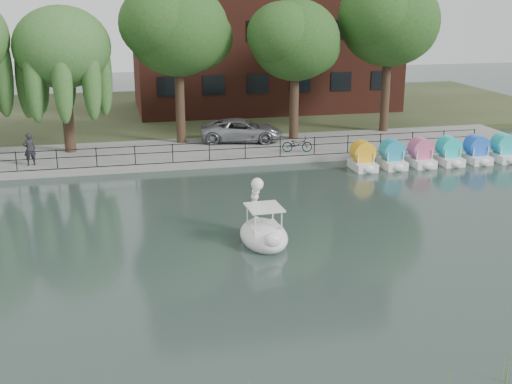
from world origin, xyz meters
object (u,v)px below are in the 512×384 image
object	(u,v)px
minivan	(242,129)
bicycle	(297,143)
pedestrian	(29,147)
swan_boat	(263,230)

from	to	relation	value
minivan	bicycle	size ratio (longest dim) A/B	3.33
minivan	pedestrian	world-z (taller)	pedestrian
bicycle	swan_boat	size ratio (longest dim) A/B	0.59
bicycle	swan_boat	xyz separation A→B (m)	(-4.95, -12.33, -0.39)
swan_boat	pedestrian	bearing A→B (deg)	124.90
minivan	bicycle	distance (m)	4.27
bicycle	pedestrian	bearing A→B (deg)	99.24
bicycle	pedestrian	xyz separation A→B (m)	(-14.61, 0.27, 0.49)
bicycle	swan_boat	bearing A→B (deg)	168.41
minivan	pedestrian	size ratio (longest dim) A/B	2.90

